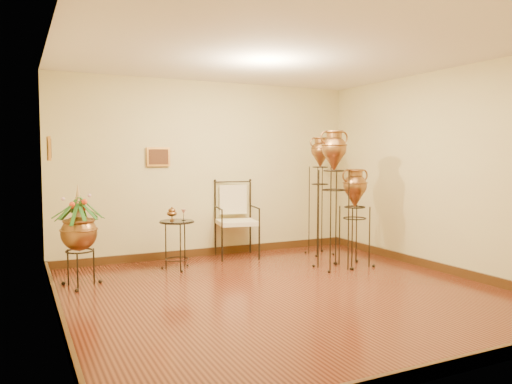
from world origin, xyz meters
name	(u,v)px	position (x,y,z in m)	size (l,w,h in m)	color
ground	(285,292)	(0.00, 0.00, 0.00)	(5.00, 5.00, 0.00)	maroon
room_shell	(285,146)	(-0.01, 0.01, 1.73)	(5.02, 5.02, 2.81)	beige
amphora_tall	(320,194)	(1.65, 1.78, 0.99)	(0.40, 0.40, 1.94)	black
amphora_mid	(334,199)	(1.23, 0.80, 1.01)	(0.54, 0.54, 2.00)	black
amphora_short	(355,217)	(1.61, 0.81, 0.72)	(0.46, 0.46, 1.45)	black
planter_urn	(79,229)	(-2.15, 1.33, 0.72)	(0.85, 0.85, 1.29)	black
armchair	(237,219)	(0.32, 2.15, 0.61)	(0.78, 0.75, 1.22)	black
side_table	(177,244)	(-0.79, 1.74, 0.36)	(0.51, 0.51, 0.88)	black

